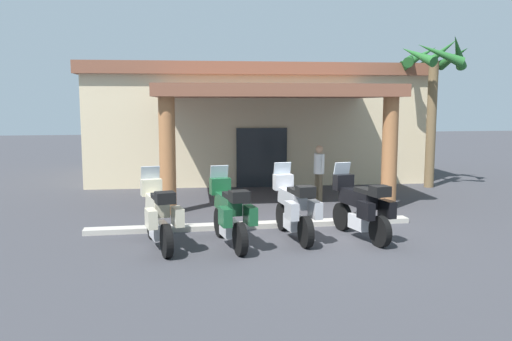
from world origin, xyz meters
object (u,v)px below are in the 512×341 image
(pedestrian, at_px, (319,169))
(motel_building, at_px, (252,121))
(motorcycle_black, at_px, (361,207))
(motorcycle_green, at_px, (230,213))
(motorcycle_cream, at_px, (159,215))
(motorcycle_silver, at_px, (294,208))
(palm_tree_near_portico, at_px, (433,73))

(pedestrian, bearing_deg, motel_building, -94.62)
(motorcycle_black, bearing_deg, motel_building, -7.49)
(motel_building, height_order, motorcycle_green, motel_building)
(motel_building, distance_m, motorcycle_cream, 11.46)
(motorcycle_cream, bearing_deg, pedestrian, -58.33)
(pedestrian, bearing_deg, motorcycle_silver, 52.61)
(motel_building, xyz_separation_m, palm_tree_near_portico, (5.72, -4.28, 1.75))
(motel_building, height_order, pedestrian, motel_building)
(motorcycle_black, height_order, pedestrian, pedestrian)
(motorcycle_green, relative_size, motorcycle_black, 1.00)
(motorcycle_green, distance_m, motorcycle_silver, 1.50)
(motorcycle_cream, xyz_separation_m, motorcycle_silver, (2.92, 0.25, 0.00))
(motorcycle_cream, height_order, palm_tree_near_portico, palm_tree_near_portico)
(motorcycle_silver, bearing_deg, motorcycle_green, 97.74)
(motorcycle_silver, distance_m, motorcycle_black, 1.48)
(motel_building, xyz_separation_m, motorcycle_cream, (-3.65, -10.75, -1.55))
(motorcycle_cream, bearing_deg, motorcycle_silver, -96.86)
(motorcycle_black, distance_m, pedestrian, 4.47)
(motel_building, bearing_deg, palm_tree_near_portico, -33.95)
(motorcycle_cream, height_order, pedestrian, pedestrian)
(motel_building, distance_m, pedestrian, 6.48)
(motorcycle_cream, height_order, motorcycle_black, same)
(motel_building, height_order, motorcycle_cream, motel_building)
(motorcycle_green, xyz_separation_m, palm_tree_near_portico, (7.91, 6.57, 3.30))
(motel_building, bearing_deg, motorcycle_black, -83.28)
(motorcycle_black, bearing_deg, motorcycle_green, 81.03)
(motorcycle_cream, distance_m, motorcycle_black, 4.38)
(motorcycle_green, bearing_deg, motorcycle_cream, 77.63)
(motorcycle_green, relative_size, pedestrian, 1.29)
(motorcycle_green, relative_size, motorcycle_silver, 1.00)
(motorcycle_cream, xyz_separation_m, pedestrian, (4.72, 4.49, 0.29))
(motel_building, relative_size, palm_tree_near_portico, 2.46)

